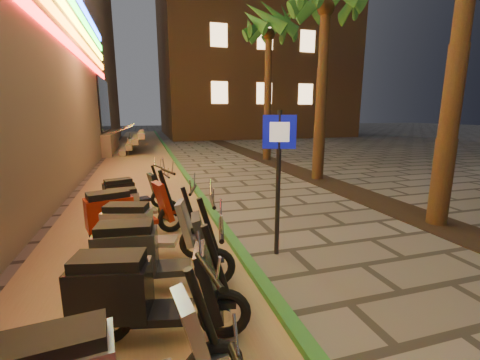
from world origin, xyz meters
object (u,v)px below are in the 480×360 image
object	(u,v)px
pedestrian_sign	(279,164)
scooter_6	(144,228)
scooter_7	(126,212)
scooter_9	(130,193)
scooter_4	(139,294)
scooter_5	(149,253)
scooter_8	(134,204)

from	to	relation	value
pedestrian_sign	scooter_6	size ratio (longest dim) A/B	1.39
scooter_7	scooter_9	xyz separation A→B (m)	(0.00, 1.85, -0.08)
scooter_4	scooter_5	world-z (taller)	scooter_5
scooter_6	scooter_8	world-z (taller)	scooter_6
pedestrian_sign	scooter_9	world-z (taller)	pedestrian_sign
scooter_5	scooter_8	distance (m)	2.81
scooter_9	pedestrian_sign	bearing A→B (deg)	-69.05
scooter_4	scooter_9	world-z (taller)	scooter_4
pedestrian_sign	scooter_7	bearing A→B (deg)	171.87
scooter_8	pedestrian_sign	bearing A→B (deg)	-52.23
scooter_4	scooter_8	bearing A→B (deg)	104.61
pedestrian_sign	scooter_9	xyz separation A→B (m)	(-2.44, 3.15, -1.07)
scooter_6	scooter_8	distance (m)	1.76
scooter_8	scooter_9	distance (m)	0.97
scooter_5	scooter_7	world-z (taller)	scooter_7
scooter_5	scooter_9	xyz separation A→B (m)	(-0.37, 3.76, -0.08)
scooter_6	scooter_7	size ratio (longest dim) A/B	0.94
scooter_8	scooter_9	bearing A→B (deg)	88.60
pedestrian_sign	scooter_4	world-z (taller)	pedestrian_sign
scooter_4	scooter_7	size ratio (longest dim) A/B	1.00
scooter_8	scooter_9	size ratio (longest dim) A/B	0.98
scooter_4	scooter_6	bearing A→B (deg)	100.83
scooter_5	scooter_7	distance (m)	1.95
pedestrian_sign	scooter_6	distance (m)	2.39
pedestrian_sign	scooter_7	xyz separation A→B (m)	(-2.44, 1.30, -0.99)
pedestrian_sign	scooter_5	size ratio (longest dim) A/B	1.31
scooter_5	scooter_9	distance (m)	3.78
scooter_6	scooter_9	xyz separation A→B (m)	(-0.32, 2.71, -0.05)
pedestrian_sign	scooter_8	xyz separation A→B (m)	(-2.32, 2.18, -1.08)
scooter_5	scooter_6	bearing A→B (deg)	99.88
scooter_7	scooter_6	bearing A→B (deg)	-86.59
scooter_6	scooter_8	xyz separation A→B (m)	(-0.19, 1.75, -0.07)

